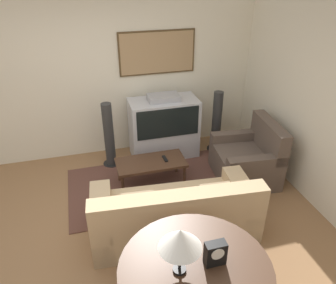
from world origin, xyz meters
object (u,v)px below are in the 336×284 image
at_px(couch, 175,215).
at_px(armchair, 248,160).
at_px(tv, 164,128).
at_px(coffee_table, 151,164).
at_px(speaker_tower_left, 109,137).
at_px(console_table, 195,273).
at_px(speaker_tower_right, 216,123).
at_px(table_lamp, 180,239).
at_px(mantel_clock, 215,253).

relative_size(couch, armchair, 1.99).
height_order(tv, coffee_table, tv).
relative_size(tv, coffee_table, 1.10).
bearing_deg(speaker_tower_left, console_table, -82.40).
distance_m(console_table, speaker_tower_left, 2.95).
relative_size(speaker_tower_left, speaker_tower_right, 1.00).
bearing_deg(tv, armchair, -43.36).
xyz_separation_m(console_table, speaker_tower_right, (1.43, 2.91, -0.19)).
relative_size(console_table, table_lamp, 2.89).
bearing_deg(couch, armchair, -143.75).
distance_m(tv, speaker_tower_right, 0.91).
height_order(tv, console_table, tv).
xyz_separation_m(tv, couch, (-0.36, -1.85, -0.22)).
xyz_separation_m(couch, speaker_tower_left, (-0.56, 1.77, 0.21)).
height_order(console_table, speaker_tower_left, speaker_tower_left).
relative_size(couch, console_table, 1.56).
bearing_deg(table_lamp, speaker_tower_left, 94.94).
bearing_deg(speaker_tower_left, armchair, -25.04).
height_order(tv, table_lamp, table_lamp).
xyz_separation_m(armchair, speaker_tower_right, (-0.14, 0.92, 0.21)).
height_order(table_lamp, speaker_tower_right, table_lamp).
bearing_deg(tv, speaker_tower_right, -4.65).
relative_size(armchair, mantel_clock, 4.62).
height_order(coffee_table, console_table, console_table).
height_order(tv, mantel_clock, tv).
distance_m(tv, speaker_tower_left, 0.91).
xyz_separation_m(table_lamp, speaker_tower_right, (1.57, 2.91, -0.60)).
bearing_deg(table_lamp, coffee_table, 83.29).
distance_m(tv, couch, 1.89).
distance_m(speaker_tower_left, speaker_tower_right, 1.82).
height_order(tv, speaker_tower_right, tv).
xyz_separation_m(speaker_tower_left, speaker_tower_right, (1.82, 0.00, 0.00)).
height_order(coffee_table, table_lamp, table_lamp).
relative_size(mantel_clock, speaker_tower_right, 0.20).
distance_m(armchair, mantel_clock, 2.50).
bearing_deg(coffee_table, speaker_tower_right, 28.15).
relative_size(tv, speaker_tower_right, 1.03).
bearing_deg(armchair, speaker_tower_right, -166.04).
xyz_separation_m(tv, mantel_clock, (-0.36, -2.98, 0.36)).
relative_size(couch, speaker_tower_left, 1.87).
distance_m(table_lamp, mantel_clock, 0.39).
height_order(armchair, coffee_table, armchair).
bearing_deg(mantel_clock, coffee_table, 91.14).
xyz_separation_m(armchair, mantel_clock, (-1.40, -1.99, 0.57)).
bearing_deg(speaker_tower_right, coffee_table, -151.85).
xyz_separation_m(tv, speaker_tower_right, (0.91, -0.07, -0.00)).
height_order(console_table, mantel_clock, mantel_clock).
bearing_deg(table_lamp, armchair, 49.41).
height_order(couch, coffee_table, couch).
bearing_deg(armchair, couch, -53.11).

